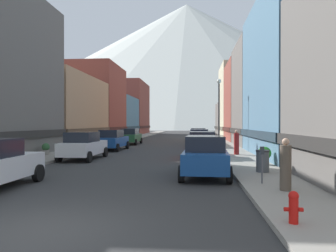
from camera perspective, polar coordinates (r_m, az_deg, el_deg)
ground_plane at (r=7.54m, az=-22.63°, el=-17.42°), size 400.00×400.00×0.00m
sidewalk_left at (r=42.52m, az=-8.21°, el=-2.59°), size 2.50×100.00×0.15m
sidewalk_right at (r=41.53m, az=8.86°, el=-2.66°), size 2.50×100.00×0.15m
storefront_left_2 at (r=35.34m, az=-19.01°, el=2.39°), size 7.19×13.18×7.34m
storefront_left_3 at (r=46.78m, az=-13.76°, el=3.90°), size 8.39×10.14×10.64m
storefront_left_4 at (r=57.15m, az=-10.49°, el=1.52°), size 8.81×11.50×7.07m
storefront_left_5 at (r=70.25m, az=-8.17°, el=3.04°), size 10.16×14.00×11.37m
storefront_right_1 at (r=23.59m, az=25.57°, el=7.45°), size 8.51×11.72×10.76m
storefront_right_2 at (r=33.07m, az=18.41°, el=5.10°), size 7.42×8.30×10.37m
storefront_right_3 at (r=41.77m, az=15.59°, el=3.96°), size 7.53×8.86×10.11m
storefront_right_4 at (r=51.19m, az=14.43°, el=4.06°), size 9.00×9.52×11.49m
storefront_right_5 at (r=59.96m, az=11.72°, el=1.02°), size 6.37×8.25×6.11m
car_left_1 at (r=20.94m, az=-15.10°, el=-3.44°), size 2.10×4.42×1.78m
car_left_2 at (r=27.68m, az=-10.11°, el=-2.49°), size 2.20×4.46×1.78m
car_left_3 at (r=35.17m, az=-6.88°, el=-1.87°), size 2.10×4.42×1.78m
car_right_0 at (r=13.87m, az=6.81°, el=-5.40°), size 2.23×4.47×1.78m
car_right_1 at (r=21.04m, az=6.13°, el=-3.41°), size 2.10×4.42×1.78m
car_right_2 at (r=29.86m, az=5.73°, el=-2.27°), size 2.20×4.46×1.78m
car_right_3 at (r=36.37m, az=5.56°, el=-1.79°), size 2.23×4.47×1.78m
fire_hydrant_near at (r=7.50m, az=21.83°, el=-13.35°), size 0.40×0.22×0.70m
parking_meter_near at (r=11.88m, az=16.70°, el=-5.84°), size 0.14×0.10×1.33m
trash_bin_right at (r=14.69m, az=16.80°, el=-6.09°), size 0.59×0.59×0.98m
potted_plant_0 at (r=23.49m, az=-21.30°, el=-3.81°), size 0.53×0.53×0.80m
potted_plant_1 at (r=17.36m, az=17.11°, el=-4.96°), size 0.69×0.69×0.95m
pedestrian_0 at (r=22.45m, az=12.33°, el=-3.04°), size 0.36×0.36×1.73m
pedestrian_1 at (r=10.89m, az=20.56°, el=-6.86°), size 0.36×0.36×1.69m
streetlamp_right at (r=26.39m, az=9.24°, el=4.07°), size 0.36×0.36×5.86m
mountain_backdrop at (r=270.97m, az=3.38°, el=10.91°), size 327.52×327.52×103.20m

